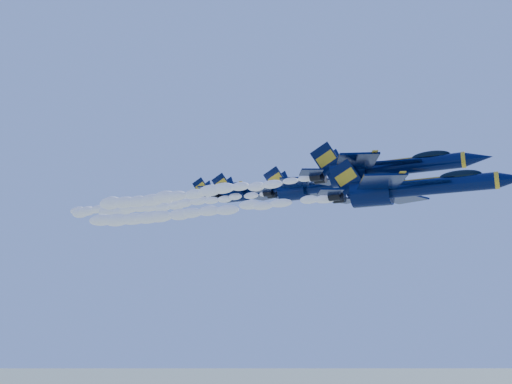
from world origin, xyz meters
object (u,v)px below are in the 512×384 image
at_px(jet_third, 318,187).
at_px(jet_fifth, 230,192).
at_px(jet_lead, 409,188).
at_px(jet_second, 384,168).
at_px(jet_fourth, 256,191).

bearing_deg(jet_third, jet_fifth, 149.79).
relative_size(jet_lead, jet_fifth, 1.00).
bearing_deg(jet_lead, jet_third, 130.70).
height_order(jet_second, jet_fourth, jet_fourth).
bearing_deg(jet_second, jet_lead, -58.23).
bearing_deg(jet_fourth, jet_second, -34.44).
distance_m(jet_lead, jet_second, 7.80).
relative_size(jet_lead, jet_second, 0.93).
bearing_deg(jet_fourth, jet_lead, -38.71).
distance_m(jet_second, jet_fifth, 44.75).
relative_size(jet_second, jet_fifth, 1.08).
height_order(jet_lead, jet_fifth, jet_fifth).
distance_m(jet_second, jet_third, 18.28).
bearing_deg(jet_third, jet_second, -45.98).
distance_m(jet_lead, jet_fourth, 37.49).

